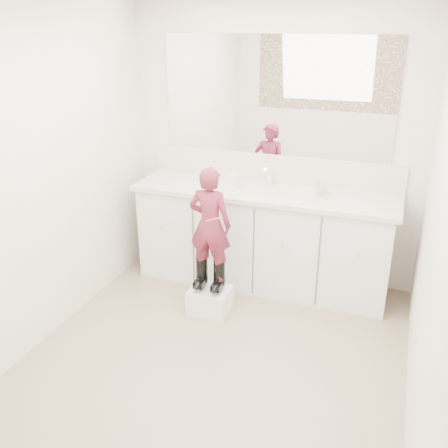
% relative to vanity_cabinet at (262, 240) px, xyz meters
% --- Properties ---
extents(floor, '(3.00, 3.00, 0.00)m').
position_rel_vanity_cabinet_xyz_m(floor, '(0.00, -1.23, -0.42)').
color(floor, '#7F7453').
rests_on(floor, ground).
extents(wall_back, '(2.60, 0.00, 2.60)m').
position_rel_vanity_cabinet_xyz_m(wall_back, '(0.00, 0.27, 0.77)').
color(wall_back, beige).
rests_on(wall_back, floor).
extents(wall_front, '(2.60, 0.00, 2.60)m').
position_rel_vanity_cabinet_xyz_m(wall_front, '(0.00, -2.73, 0.77)').
color(wall_front, beige).
rests_on(wall_front, floor).
extents(wall_left, '(0.00, 3.00, 3.00)m').
position_rel_vanity_cabinet_xyz_m(wall_left, '(-1.30, -1.23, 0.78)').
color(wall_left, beige).
rests_on(wall_left, floor).
extents(wall_right, '(0.00, 3.00, 3.00)m').
position_rel_vanity_cabinet_xyz_m(wall_right, '(1.30, -1.23, 0.78)').
color(wall_right, beige).
rests_on(wall_right, floor).
extents(vanity_cabinet, '(2.20, 0.55, 0.85)m').
position_rel_vanity_cabinet_xyz_m(vanity_cabinet, '(0.00, 0.00, 0.00)').
color(vanity_cabinet, silver).
rests_on(vanity_cabinet, floor).
extents(countertop, '(2.28, 0.58, 0.04)m').
position_rel_vanity_cabinet_xyz_m(countertop, '(0.00, -0.01, 0.45)').
color(countertop, beige).
rests_on(countertop, vanity_cabinet).
extents(backsplash, '(2.28, 0.03, 0.25)m').
position_rel_vanity_cabinet_xyz_m(backsplash, '(0.00, 0.26, 0.59)').
color(backsplash, beige).
rests_on(backsplash, countertop).
extents(mirror, '(2.00, 0.02, 1.00)m').
position_rel_vanity_cabinet_xyz_m(mirror, '(0.00, 0.26, 1.22)').
color(mirror, white).
rests_on(mirror, wall_back).
extents(dot_panel, '(2.00, 0.01, 1.20)m').
position_rel_vanity_cabinet_xyz_m(dot_panel, '(0.00, -2.71, 1.22)').
color(dot_panel, '#472819').
rests_on(dot_panel, wall_front).
extents(faucet, '(0.08, 0.08, 0.10)m').
position_rel_vanity_cabinet_xyz_m(faucet, '(0.00, 0.15, 0.52)').
color(faucet, silver).
rests_on(faucet, countertop).
extents(cup, '(0.14, 0.14, 0.10)m').
position_rel_vanity_cabinet_xyz_m(cup, '(0.47, 0.04, 0.51)').
color(cup, beige).
rests_on(cup, countertop).
extents(soap_bottle, '(0.11, 0.11, 0.21)m').
position_rel_vanity_cabinet_xyz_m(soap_bottle, '(-0.26, -0.04, 0.57)').
color(soap_bottle, white).
rests_on(soap_bottle, countertop).
extents(step_stool, '(0.33, 0.28, 0.21)m').
position_rel_vanity_cabinet_xyz_m(step_stool, '(-0.26, -0.63, -0.32)').
color(step_stool, white).
rests_on(step_stool, floor).
extents(boot_left, '(0.10, 0.18, 0.27)m').
position_rel_vanity_cabinet_xyz_m(boot_left, '(-0.33, -0.61, -0.08)').
color(boot_left, black).
rests_on(boot_left, step_stool).
extents(boot_right, '(0.10, 0.18, 0.27)m').
position_rel_vanity_cabinet_xyz_m(boot_right, '(-0.18, -0.61, -0.08)').
color(boot_right, black).
rests_on(boot_right, step_stool).
extents(toddler, '(0.34, 0.23, 0.93)m').
position_rel_vanity_cabinet_xyz_m(toddler, '(-0.26, -0.61, 0.35)').
color(toddler, '#AA3451').
rests_on(toddler, step_stool).
extents(toothbrush, '(0.14, 0.01, 0.06)m').
position_rel_vanity_cabinet_xyz_m(toothbrush, '(-0.19, -0.69, 0.43)').
color(toothbrush, '#CA4E77').
rests_on(toothbrush, toddler).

